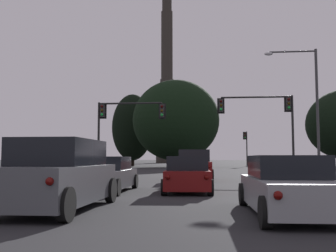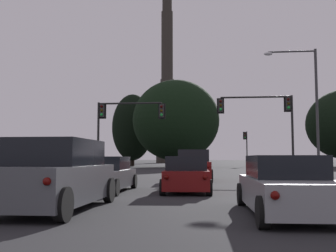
# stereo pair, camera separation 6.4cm
# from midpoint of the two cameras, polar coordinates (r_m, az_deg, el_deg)

# --- Properties ---
(sedan_left_lane_second) EXTENTS (2.01, 4.72, 1.43)m
(sedan_left_lane_second) POSITION_cam_midpoint_polar(r_m,az_deg,el_deg) (16.44, -9.10, -7.05)
(sedan_left_lane_second) COLOR #4C4F54
(sedan_left_lane_second) RESTS_ON ground_plane
(suv_center_lane_front) EXTENTS (2.31, 4.98, 1.86)m
(suv_center_lane_front) POSITION_cam_midpoint_polar(r_m,az_deg,el_deg) (23.89, 3.70, -5.79)
(suv_center_lane_front) COLOR maroon
(suv_center_lane_front) RESTS_ON ground_plane
(hatchback_center_lane_second) EXTENTS (2.02, 4.15, 1.44)m
(hatchback_center_lane_second) POSITION_cam_midpoint_polar(r_m,az_deg,el_deg) (15.93, 2.79, -7.19)
(hatchback_center_lane_second) COLOR maroon
(hatchback_center_lane_second) RESTS_ON ground_plane
(suv_left_lane_third) EXTENTS (2.13, 4.92, 1.86)m
(suv_left_lane_third) POSITION_cam_midpoint_polar(r_m,az_deg,el_deg) (10.87, -15.77, -6.95)
(suv_left_lane_third) COLOR #4C4F54
(suv_left_lane_third) RESTS_ON ground_plane
(sedan_right_lane_third) EXTENTS (2.07, 4.74, 1.43)m
(sedan_right_lane_third) POSITION_cam_midpoint_polar(r_m,az_deg,el_deg) (9.99, 16.93, -8.46)
(sedan_right_lane_third) COLOR gray
(sedan_right_lane_third) RESTS_ON ground_plane
(traffic_light_overhead_left) EXTENTS (5.57, 0.50, 5.82)m
(traffic_light_overhead_left) POSITION_cam_midpoint_polar(r_m,az_deg,el_deg) (31.42, -6.89, 1.00)
(traffic_light_overhead_left) COLOR black
(traffic_light_overhead_left) RESTS_ON ground_plane
(traffic_light_overhead_right) EXTENTS (6.04, 0.50, 6.29)m
(traffic_light_overhead_right) POSITION_cam_midpoint_polar(r_m,az_deg,el_deg) (31.91, 14.16, 1.69)
(traffic_light_overhead_right) COLOR black
(traffic_light_overhead_right) RESTS_ON ground_plane
(traffic_light_far_right) EXTENTS (0.78, 0.50, 5.70)m
(traffic_light_far_right) POSITION_cam_midpoint_polar(r_m,az_deg,el_deg) (65.20, 11.22, -2.51)
(traffic_light_far_right) COLOR black
(traffic_light_far_right) RESTS_ON ground_plane
(street_lamp) EXTENTS (3.86, 0.36, 9.47)m
(street_lamp) POSITION_cam_midpoint_polar(r_m,az_deg,el_deg) (30.88, 19.72, 3.86)
(street_lamp) COLOR #38383A
(street_lamp) RESTS_ON ground_plane
(smokestack) EXTENTS (6.32, 6.32, 64.70)m
(smokestack) POSITION_cam_midpoint_polar(r_m,az_deg,el_deg) (115.09, -0.17, 7.31)
(smokestack) COLOR #2B2722
(smokestack) RESTS_ON ground_plane
(treeline_far_left) EXTENTS (7.22, 6.50, 12.63)m
(treeline_far_left) POSITION_cam_midpoint_polar(r_m,az_deg,el_deg) (69.31, -5.20, -0.19)
(treeline_far_left) COLOR black
(treeline_far_left) RESTS_ON ground_plane
(treeline_left_mid) EXTENTS (13.36, 12.02, 13.45)m
(treeline_left_mid) POSITION_cam_midpoint_polar(r_m,az_deg,el_deg) (60.57, 1.13, 0.84)
(treeline_left_mid) COLOR black
(treeline_left_mid) RESTS_ON ground_plane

